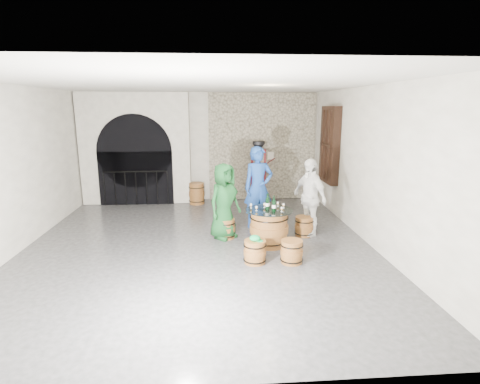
{
  "coord_description": "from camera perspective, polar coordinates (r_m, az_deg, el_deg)",
  "views": [
    {
      "loc": [
        0.29,
        -7.27,
        2.77
      ],
      "look_at": [
        0.86,
        0.27,
        1.05
      ],
      "focal_mm": 28.0,
      "sensor_mm": 36.0,
      "label": 1
    }
  ],
  "objects": [
    {
      "name": "ground",
      "position": [
        7.79,
        -6.21,
        -8.11
      ],
      "size": [
        8.0,
        8.0,
        0.0
      ],
      "primitive_type": "plane",
      "color": "#2E2E30",
      "rests_on": "ground"
    },
    {
      "name": "wall_back",
      "position": [
        11.34,
        -5.79,
        6.81
      ],
      "size": [
        8.0,
        0.0,
        8.0
      ],
      "primitive_type": "plane",
      "rotation": [
        1.57,
        0.0,
        0.0
      ],
      "color": "beige",
      "rests_on": "ground"
    },
    {
      "name": "wall_front",
      "position": [
        3.49,
        -8.84,
        -6.93
      ],
      "size": [
        8.0,
        0.0,
        8.0
      ],
      "primitive_type": "plane",
      "rotation": [
        -1.57,
        0.0,
        0.0
      ],
      "color": "beige",
      "rests_on": "ground"
    },
    {
      "name": "wall_left",
      "position": [
        8.28,
        -31.51,
        2.79
      ],
      "size": [
        0.0,
        8.0,
        8.0
      ],
      "primitive_type": "plane",
      "rotation": [
        1.57,
        0.0,
        1.57
      ],
      "color": "beige",
      "rests_on": "ground"
    },
    {
      "name": "wall_right",
      "position": [
        8.04,
        19.34,
        3.71
      ],
      "size": [
        0.0,
        8.0,
        8.0
      ],
      "primitive_type": "plane",
      "rotation": [
        1.57,
        0.0,
        -1.57
      ],
      "color": "beige",
      "rests_on": "ground"
    },
    {
      "name": "ceiling",
      "position": [
        7.29,
        -6.83,
        16.1
      ],
      "size": [
        8.0,
        8.0,
        0.0
      ],
      "primitive_type": "plane",
      "rotation": [
        3.14,
        0.0,
        0.0
      ],
      "color": "beige",
      "rests_on": "wall_back"
    },
    {
      "name": "stone_facing_panel",
      "position": [
        11.38,
        3.37,
        6.87
      ],
      "size": [
        3.2,
        0.12,
        3.18
      ],
      "primitive_type": "cube",
      "color": "tan",
      "rests_on": "ground"
    },
    {
      "name": "arched_opening",
      "position": [
        11.29,
        -15.56,
        6.29
      ],
      "size": [
        3.1,
        0.6,
        3.19
      ],
      "color": "beige",
      "rests_on": "ground"
    },
    {
      "name": "shuttered_window",
      "position": [
        10.2,
        13.45,
        6.99
      ],
      "size": [
        0.23,
        1.1,
        2.0
      ],
      "color": "black",
      "rests_on": "wall_right"
    },
    {
      "name": "barrel_table",
      "position": [
        7.7,
        4.44,
        -5.4
      ],
      "size": [
        0.96,
        0.96,
        0.74
      ],
      "color": "brown",
      "rests_on": "ground"
    },
    {
      "name": "barrel_stool_left",
      "position": [
        8.13,
        -2.17,
        -5.55
      ],
      "size": [
        0.42,
        0.42,
        0.43
      ],
      "color": "brown",
      "rests_on": "ground"
    },
    {
      "name": "barrel_stool_far",
      "position": [
        8.67,
        3.0,
        -4.37
      ],
      "size": [
        0.42,
        0.42,
        0.43
      ],
      "color": "brown",
      "rests_on": "ground"
    },
    {
      "name": "barrel_stool_right",
      "position": [
        8.38,
        9.74,
        -5.17
      ],
      "size": [
        0.42,
        0.42,
        0.43
      ],
      "color": "brown",
      "rests_on": "ground"
    },
    {
      "name": "barrel_stool_near_right",
      "position": [
        6.93,
        7.88,
        -9.0
      ],
      "size": [
        0.42,
        0.42,
        0.43
      ],
      "color": "brown",
      "rests_on": "ground"
    },
    {
      "name": "barrel_stool_near_left",
      "position": [
        6.86,
        2.28,
        -9.1
      ],
      "size": [
        0.42,
        0.42,
        0.43
      ],
      "color": "brown",
      "rests_on": "ground"
    },
    {
      "name": "green_cap",
      "position": [
        6.77,
        2.33,
        -7.07
      ],
      "size": [
        0.24,
        0.2,
        0.11
      ],
      "color": "#0C8B40",
      "rests_on": "barrel_stool_near_left"
    },
    {
      "name": "person_green",
      "position": [
        7.97,
        -2.42,
        -1.39
      ],
      "size": [
        0.94,
        0.92,
        1.63
      ],
      "primitive_type": "imported",
      "rotation": [
        0.0,
        0.0,
        0.74
      ],
      "color": "#12421C",
      "rests_on": "ground"
    },
    {
      "name": "person_blue",
      "position": [
        8.67,
        2.81,
        0.68
      ],
      "size": [
        0.77,
        0.59,
        1.9
      ],
      "primitive_type": "imported",
      "rotation": [
        0.0,
        0.0,
        0.21
      ],
      "color": "navy",
      "rests_on": "ground"
    },
    {
      "name": "person_white",
      "position": [
        8.29,
        10.52,
        -0.79
      ],
      "size": [
        0.81,
        1.08,
        1.71
      ],
      "primitive_type": "imported",
      "rotation": [
        0.0,
        0.0,
        -1.13
      ],
      "color": "white",
      "rests_on": "ground"
    },
    {
      "name": "wine_bottle_left",
      "position": [
        7.59,
        4.17,
        -1.71
      ],
      "size": [
        0.08,
        0.08,
        0.32
      ],
      "color": "black",
      "rests_on": "barrel_table"
    },
    {
      "name": "wine_bottle_center",
      "position": [
        7.46,
        5.19,
        -1.98
      ],
      "size": [
        0.08,
        0.08,
        0.32
      ],
      "color": "black",
      "rests_on": "barrel_table"
    },
    {
      "name": "wine_bottle_right",
      "position": [
        7.63,
        4.28,
        -1.63
      ],
      "size": [
        0.08,
        0.08,
        0.32
      ],
      "color": "black",
      "rests_on": "barrel_table"
    },
    {
      "name": "tasting_glass_a",
      "position": [
        7.49,
        2.53,
        -2.52
      ],
      "size": [
        0.05,
        0.05,
        0.1
      ],
      "primitive_type": null,
      "color": "orange",
      "rests_on": "barrel_table"
    },
    {
      "name": "tasting_glass_b",
      "position": [
        7.74,
        6.65,
        -2.1
      ],
      "size": [
        0.05,
        0.05,
        0.1
      ],
      "primitive_type": null,
      "color": "orange",
      "rests_on": "barrel_table"
    },
    {
      "name": "tasting_glass_c",
      "position": [
        7.74,
        3.75,
        -2.03
      ],
      "size": [
        0.05,
        0.05,
        0.1
      ],
      "primitive_type": null,
      "color": "orange",
      "rests_on": "barrel_table"
    },
    {
      "name": "tasting_glass_d",
      "position": [
        7.85,
        5.8,
        -1.86
      ],
      "size": [
        0.05,
        0.05,
        0.1
      ],
      "primitive_type": null,
      "color": "orange",
      "rests_on": "barrel_table"
    },
    {
      "name": "tasting_glass_e",
      "position": [
        7.47,
        6.37,
        -2.64
      ],
      "size": [
        0.05,
        0.05,
        0.1
      ],
      "primitive_type": null,
      "color": "orange",
      "rests_on": "barrel_table"
    },
    {
      "name": "tasting_glass_f",
      "position": [
        7.68,
        1.68,
        -2.13
      ],
      "size": [
        0.05,
        0.05,
        0.1
      ],
      "primitive_type": null,
      "color": "orange",
      "rests_on": "barrel_table"
    },
    {
      "name": "side_barrel",
      "position": [
        11.0,
        -6.62,
        -0.23
      ],
      "size": [
        0.46,
        0.46,
        0.62
      ],
      "rotation": [
        0.0,
        0.0,
        0.4
      ],
      "color": "brown",
      "rests_on": "ground"
    },
    {
      "name": "corking_press",
      "position": [
        11.06,
        2.83,
        3.82
      ],
      "size": [
        0.75,
        0.47,
        1.8
      ],
      "rotation": [
        0.0,
        0.0,
        -0.14
      ],
      "color": "#460B0D",
      "rests_on": "ground"
    },
    {
      "name": "control_box",
      "position": [
        11.36,
        4.67,
        5.57
      ],
      "size": [
        0.18,
        0.1,
        0.22
      ],
      "primitive_type": "cube",
      "color": "silver",
      "rests_on": "wall_back"
    }
  ]
}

